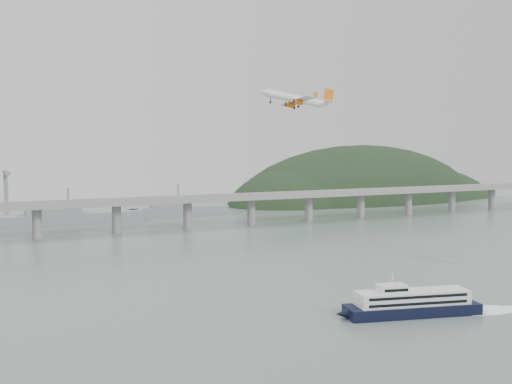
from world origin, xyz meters
TOP-DOWN VIEW (x-y plane):
  - ground at (0.00, 0.00)m, footprint 900.00×900.00m
  - bridge at (-1.15, 200.00)m, footprint 800.00×22.00m
  - headland at (285.18, 331.75)m, footprint 365.00×155.00m
  - ferry at (11.06, -39.97)m, footprint 75.29×27.71m
  - airliner at (32.51, 72.17)m, footprint 41.19×37.67m

SIDE VIEW (x-z plane):
  - headland at x=285.18m, z-range -97.34..58.66m
  - ground at x=0.00m, z-range 0.00..0.00m
  - ferry at x=11.06m, z-range -3.31..11.14m
  - bridge at x=-1.15m, z-range 5.70..29.60m
  - airliner at x=32.51m, z-range 75.86..86.91m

